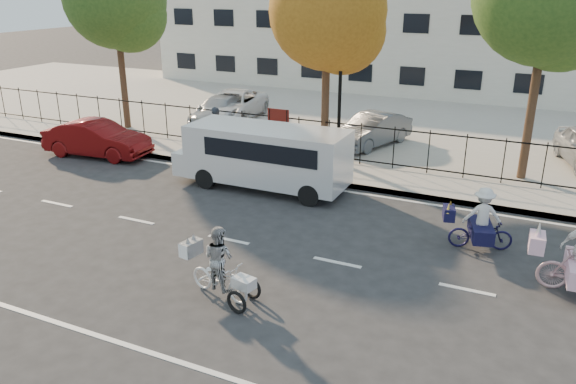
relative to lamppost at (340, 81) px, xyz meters
The scene contains 19 objects.
ground 7.50m from the lamppost, 94.21° to the right, with size 120.00×120.00×0.00m, color #333334.
road_markings 7.49m from the lamppost, 94.21° to the right, with size 60.00×9.52×0.01m, color silver, non-canonical shape.
curb 3.54m from the lamppost, 105.95° to the right, with size 60.00×0.10×0.15m, color #A8A399.
sidewalk 3.16m from the lamppost, 125.54° to the right, with size 60.00×2.20×0.15m, color #A8A399.
parking_lot 8.76m from the lamppost, 93.49° to the left, with size 60.00×15.60×0.15m, color #A8A399.
iron_fence 2.30m from the lamppost, 141.34° to the left, with size 58.00×0.06×1.50m, color black, non-canonical shape.
building 18.21m from the lamppost, 91.57° to the left, with size 34.00×10.00×6.00m, color silver.
lamppost is the anchor object (origin of this frame).
street_sign 2.90m from the lamppost, behind, with size 0.85×0.06×1.80m.
zebra_trike 9.63m from the lamppost, 85.29° to the right, with size 1.88×0.95×1.60m.
bull_bike 7.52m from the lamppost, 40.10° to the right, with size 1.79×1.26×1.62m.
white_van 3.79m from the lamppost, 116.87° to the right, with size 5.64×1.93×2.00m.
red_sedan 9.50m from the lamppost, 164.77° to the right, with size 1.44×4.13×1.36m, color #600B0B.
pedestrian 5.12m from the lamppost, behind, with size 0.66×0.43×1.81m, color black.
lot_car_a 8.41m from the lamppost, 152.76° to the left, with size 1.67×4.11×1.19m, color #A9ACB1.
lot_car_b 8.63m from the lamppost, 146.84° to the left, with size 2.23×4.84×1.34m, color white.
lot_car_c 3.76m from the lamppost, 83.22° to the left, with size 1.34×3.85×1.27m, color #53575C.
tree_west 10.69m from the lamppost, behind, with size 4.28×4.28×7.85m.
tree_mid 2.22m from the lamppost, 136.06° to the left, with size 4.04×4.04×7.40m.
Camera 1 is at (6.97, -11.32, 6.27)m, focal length 35.00 mm.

